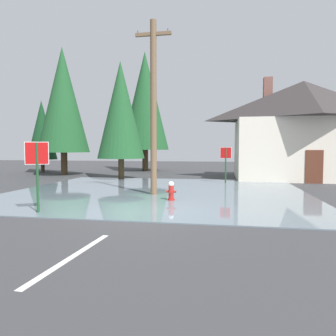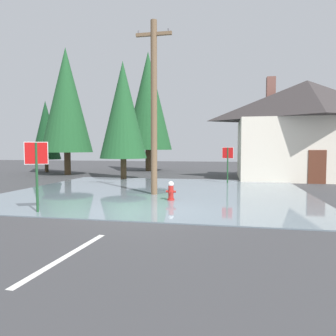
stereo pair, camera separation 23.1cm
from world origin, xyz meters
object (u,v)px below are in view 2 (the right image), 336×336
Objects in this scene: fire_hydrant at (171,191)px; stop_sign_far at (228,158)px; utility_pole at (154,105)px; pine_tree_short_left at (148,101)px; stop_sign_near at (36,162)px; pine_tree_mid_left at (123,110)px; pine_tree_tall_left at (66,100)px; pine_tree_far_center at (46,130)px; house at (306,128)px.

stop_sign_far is (2.17, 6.71, 1.14)m from fire_hydrant.
utility_pole is 15.49m from pine_tree_short_left.
utility_pole is at bearing 58.39° from stop_sign_near.
pine_tree_mid_left is at bearing 119.35° from utility_pole.
fire_hydrant is 0.10× the size of pine_tree_mid_left.
stop_sign_near is 15.86m from pine_tree_tall_left.
stop_sign_near reaches higher than fire_hydrant.
pine_tree_far_center is at bearing 121.34° from stop_sign_near.
stop_sign_near is 2.91× the size of fire_hydrant.
pine_tree_short_left is 1.74× the size of pine_tree_far_center.
pine_tree_mid_left is at bearing -168.90° from house.
pine_tree_mid_left is 8.27m from pine_tree_short_left.
pine_tree_mid_left is (-12.10, -2.37, 1.21)m from house.
utility_pole is 12.32m from house.
stop_sign_near is 0.23× the size of pine_tree_tall_left.
house is at bearing 36.30° from stop_sign_far.
pine_tree_tall_left is 4.67m from pine_tree_far_center.
pine_tree_short_left reaches higher than pine_tree_tall_left.
pine_tree_mid_left reaches higher than stop_sign_far.
house is 0.96× the size of pine_tree_tall_left.
pine_tree_mid_left is (-4.78, 8.12, 4.27)m from fire_hydrant.
stop_sign_near is 0.21× the size of pine_tree_short_left.
utility_pole is 0.77× the size of pine_tree_tall_left.
stop_sign_near is at bearing -121.61° from utility_pole.
utility_pole is 0.97× the size of pine_tree_mid_left.
pine_tree_mid_left is (-0.95, 11.21, 3.01)m from stop_sign_near.
house is at bearing 47.27° from utility_pole.
house reaches higher than stop_sign_near.
stop_sign_near reaches higher than stop_sign_far.
pine_tree_mid_left is (5.58, -2.62, -1.20)m from pine_tree_tall_left.
stop_sign_near is 5.08m from fire_hydrant.
pine_tree_far_center reaches higher than stop_sign_far.
pine_tree_short_left reaches higher than house.
stop_sign_far is 0.34× the size of pine_tree_far_center.
fire_hydrant is at bearing -43.78° from pine_tree_far_center.
utility_pole reaches higher than stop_sign_far.
house is (5.14, 3.78, 1.92)m from stop_sign_far.
utility_pole is 7.68m from pine_tree_mid_left.
pine_tree_tall_left is 1.26× the size of pine_tree_mid_left.
pine_tree_short_left is at bearing 19.43° from pine_tree_far_center.
pine_tree_far_center is (-9.90, 16.25, 2.05)m from stop_sign_near.
stop_sign_near is at bearing -141.07° from fire_hydrant.
stop_sign_far is 0.20× the size of pine_tree_short_left.
pine_tree_short_left reaches higher than stop_sign_far.
pine_tree_short_left reaches higher than fire_hydrant.
pine_tree_far_center is (-15.90, 6.44, 2.17)m from stop_sign_far.
utility_pole reaches higher than fire_hydrant.
pine_tree_tall_left is 6.28m from pine_tree_mid_left.
pine_tree_far_center is (-3.36, 2.42, -2.16)m from pine_tree_tall_left.
pine_tree_mid_left is at bearing -87.45° from pine_tree_short_left.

